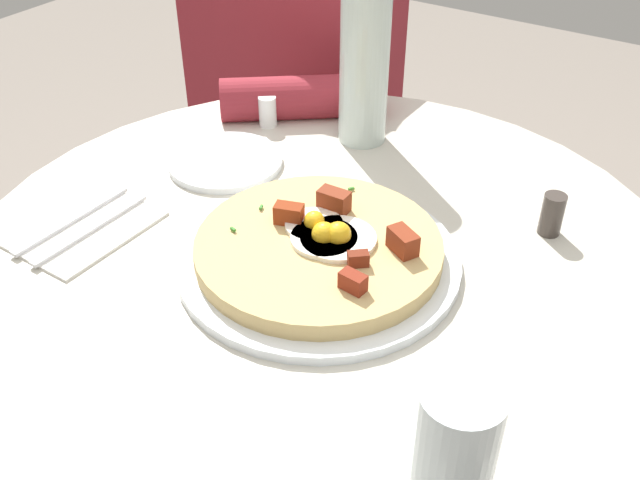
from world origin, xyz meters
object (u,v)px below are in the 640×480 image
(salt_shaker, at_px, (268,111))
(pepper_shaker, at_px, (552,214))
(person_seated, at_px, (295,158))
(knife, at_px, (91,229))
(pizza_plate, at_px, (319,259))
(fork, at_px, (72,219))
(breakfast_pizza, at_px, (320,246))
(dining_table, at_px, (321,346))
(water_bottle, at_px, (365,55))
(bread_plate, at_px, (225,161))
(water_glass, at_px, (454,449))

(salt_shaker, bearing_deg, pepper_shaker, 174.85)
(person_seated, bearing_deg, salt_shaker, 117.81)
(knife, distance_m, salt_shaker, 0.36)
(person_seated, height_order, pepper_shaker, person_seated)
(salt_shaker, distance_m, pepper_shaker, 0.47)
(person_seated, height_order, knife, person_seated)
(pizza_plate, distance_m, knife, 0.29)
(person_seated, bearing_deg, fork, 98.87)
(knife, bearing_deg, fork, -90.00)
(breakfast_pizza, xyz_separation_m, pepper_shaker, (-0.21, -0.21, 0.00))
(dining_table, height_order, pepper_shaker, pepper_shaker)
(pepper_shaker, bearing_deg, breakfast_pizza, 45.44)
(dining_table, height_order, water_bottle, water_bottle)
(bread_plate, bearing_deg, salt_shaker, -80.93)
(water_glass, distance_m, water_bottle, 0.64)
(dining_table, relative_size, salt_shaker, 18.26)
(dining_table, xyz_separation_m, water_bottle, (0.10, -0.26, 0.31))
(pepper_shaker, bearing_deg, person_seated, -27.46)
(pizza_plate, relative_size, knife, 1.87)
(fork, bearing_deg, dining_table, 116.40)
(pizza_plate, xyz_separation_m, bread_plate, (0.24, -0.12, -0.00))
(dining_table, bearing_deg, person_seated, -51.86)
(pizza_plate, xyz_separation_m, salt_shaker, (0.26, -0.25, 0.02))
(fork, bearing_deg, pizza_plate, 109.34)
(person_seated, xyz_separation_m, fork, (-0.10, 0.64, 0.24))
(breakfast_pizza, bearing_deg, person_seated, -52.27)
(bread_plate, height_order, water_bottle, water_bottle)
(dining_table, xyz_separation_m, water_glass, (-0.28, 0.24, 0.24))
(person_seated, relative_size, fork, 6.31)
(knife, height_order, water_glass, water_glass)
(water_bottle, bearing_deg, salt_shaker, 16.63)
(knife, bearing_deg, water_bottle, 159.42)
(person_seated, bearing_deg, water_glass, 132.32)
(bread_plate, bearing_deg, fork, 73.00)
(salt_shaker, bearing_deg, breakfast_pizza, 136.27)
(salt_shaker, bearing_deg, water_bottle, -163.37)
(fork, bearing_deg, knife, 90.00)
(pizza_plate, distance_m, salt_shaker, 0.37)
(bread_plate, distance_m, water_glass, 0.60)
(salt_shaker, xyz_separation_m, pepper_shaker, (-0.47, 0.04, 0.00))
(dining_table, relative_size, pizza_plate, 2.64)
(breakfast_pizza, relative_size, bread_plate, 1.76)
(water_glass, relative_size, salt_shaker, 2.58)
(pizza_plate, distance_m, fork, 0.33)
(water_bottle, distance_m, pepper_shaker, 0.35)
(fork, bearing_deg, person_seated, -170.22)
(water_bottle, relative_size, pepper_shaker, 4.86)
(water_glass, bearing_deg, fork, -10.18)
(bread_plate, distance_m, knife, 0.23)
(dining_table, relative_size, water_glass, 7.07)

